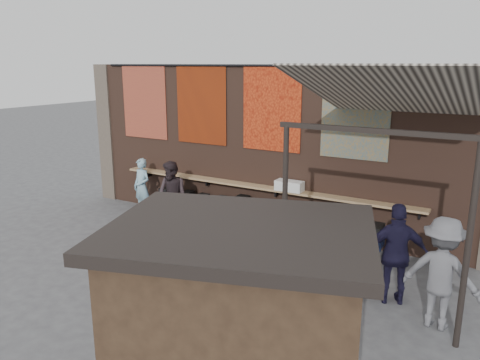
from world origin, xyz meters
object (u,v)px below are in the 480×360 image
at_px(scooter_stool_4, 238,214).
at_px(scooter_stool_6, 278,224).
at_px(scooter_stool_9, 347,238).
at_px(shopper_tan, 360,256).
at_px(diner_right, 172,195).
at_px(scooter_stool_1, 185,206).
at_px(scooter_stool_10, 375,242).
at_px(diner_left, 142,186).
at_px(shopper_grey, 442,273).
at_px(market_stall, 240,349).
at_px(scooter_stool_3, 218,213).
at_px(scooter_stool_7, 299,229).
at_px(shopper_navy, 397,254).
at_px(scooter_stool_5, 259,218).
at_px(scooter_stool_8, 323,231).
at_px(scooter_stool_2, 199,210).
at_px(shelf_box, 289,186).
at_px(scooter_stool_0, 167,202).

xyz_separation_m(scooter_stool_4, scooter_stool_6, (1.10, -0.02, -0.04)).
relative_size(scooter_stool_9, shopper_tan, 0.51).
bearing_deg(diner_right, scooter_stool_1, 105.58).
bearing_deg(scooter_stool_10, scooter_stool_4, -179.33).
xyz_separation_m(scooter_stool_10, shopper_tan, (0.17, -1.76, 0.37)).
height_order(scooter_stool_9, diner_left, diner_left).
bearing_deg(shopper_grey, market_stall, 75.61).
xyz_separation_m(scooter_stool_1, scooter_stool_3, (1.10, -0.09, 0.01)).
bearing_deg(diner_right, market_stall, -40.30).
xyz_separation_m(scooter_stool_4, scooter_stool_7, (1.64, -0.02, -0.08)).
distance_m(scooter_stool_4, shopper_navy, 4.51).
height_order(scooter_stool_4, scooter_stool_5, scooter_stool_4).
bearing_deg(scooter_stool_9, diner_left, -178.80).
xyz_separation_m(scooter_stool_1, scooter_stool_8, (3.86, -0.04, 0.03)).
bearing_deg(scooter_stool_5, scooter_stool_2, -176.78).
xyz_separation_m(scooter_stool_2, diner_right, (-0.41, -0.55, 0.47)).
distance_m(scooter_stool_3, shopper_grey, 5.87).
distance_m(shelf_box, scooter_stool_9, 1.80).
distance_m(scooter_stool_2, shopper_navy, 5.55).
bearing_deg(scooter_stool_5, scooter_stool_6, -6.92).
height_order(scooter_stool_4, shopper_tan, shopper_tan).
bearing_deg(market_stall, diner_left, 120.91).
xyz_separation_m(scooter_stool_3, scooter_stool_9, (3.31, 0.03, -0.03)).
relative_size(scooter_stool_3, scooter_stool_5, 0.95).
relative_size(shelf_box, shopper_grey, 0.36).
height_order(scooter_stool_5, diner_right, diner_right).
bearing_deg(scooter_stool_4, scooter_stool_10, 0.67).
xyz_separation_m(scooter_stool_6, market_stall, (2.34, -5.80, 0.83)).
xyz_separation_m(scooter_stool_0, scooter_stool_3, (1.68, -0.08, -0.02)).
bearing_deg(diner_right, scooter_stool_0, 143.10).
bearing_deg(shopper_tan, scooter_stool_7, 93.08).
bearing_deg(shelf_box, diner_right, -162.02).
relative_size(scooter_stool_5, diner_right, 0.50).
relative_size(diner_right, market_stall, 0.70).
distance_m(scooter_stool_8, diner_left, 5.17).
distance_m(diner_right, shopper_navy, 5.79).
bearing_deg(scooter_stool_1, scooter_stool_6, -1.30).
bearing_deg(shopper_grey, scooter_stool_6, -21.81).
bearing_deg(shelf_box, scooter_stool_0, -175.69).
distance_m(scooter_stool_4, diner_left, 2.97).
height_order(scooter_stool_6, shopper_navy, shopper_navy).
height_order(shelf_box, market_stall, market_stall).
bearing_deg(market_stall, scooter_stool_9, 79.25).
bearing_deg(scooter_stool_7, scooter_stool_1, 179.00).
distance_m(scooter_stool_2, diner_left, 1.86).
distance_m(scooter_stool_2, shopper_grey, 6.41).
relative_size(scooter_stool_4, scooter_stool_10, 1.19).
height_order(shelf_box, scooter_stool_8, shelf_box).
bearing_deg(shopper_grey, scooter_stool_1, -11.08).
bearing_deg(scooter_stool_10, diner_left, -178.37).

